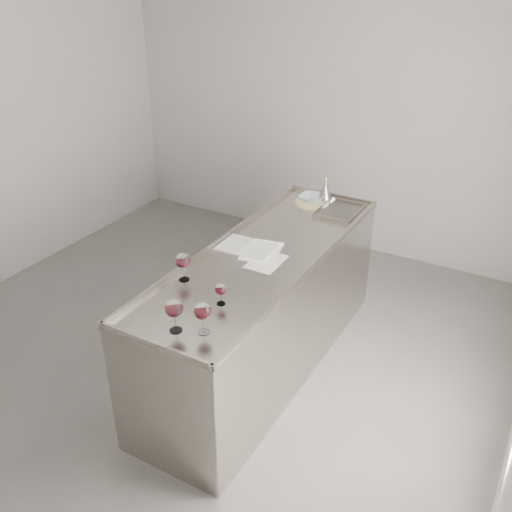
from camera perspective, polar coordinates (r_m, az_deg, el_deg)
The scene contains 12 objects.
room_shell at distance 3.74m, azimuth -8.17°, elevation 6.33°, with size 4.54×5.04×2.84m.
counter at distance 4.15m, azimuth 0.78°, elevation -5.53°, with size 0.77×2.42×0.97m.
wine_glass_left at distance 3.57m, azimuth -7.32°, elevation -0.51°, with size 0.10×0.10×0.19m.
wine_glass_middle at distance 3.10m, azimuth -8.18°, elevation -5.24°, with size 0.10×0.10×0.20m.
wine_glass_right at distance 3.07m, azimuth -5.35°, elevation -5.56°, with size 0.10×0.10×0.19m.
wine_glass_small at distance 3.32m, azimuth -3.55°, elevation -3.42°, with size 0.07×0.07×0.13m.
notebook at distance 3.98m, azimuth -0.88°, elevation 0.88°, with size 0.39×0.28×0.02m.
loose_paper_top at distance 3.81m, azimuth 1.02°, elevation -0.56°, with size 0.20×0.29×0.00m, color silver.
loose_paper_under at distance 3.94m, azimuth 0.59°, elevation 0.50°, with size 0.24×0.34×0.00m, color white.
trivet at distance 4.73m, azimuth 5.62°, elevation 5.39°, with size 0.28×0.28×0.02m, color beige.
ceramic_bowl at distance 4.72m, azimuth 5.64°, elevation 5.78°, with size 0.20×0.20×0.05m, color #96A8AE.
wine_funnel at distance 4.77m, azimuth 6.92°, elevation 6.26°, with size 0.15×0.15×0.22m.
Camera 1 is at (2.16, -2.72, 2.78)m, focal length 40.00 mm.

